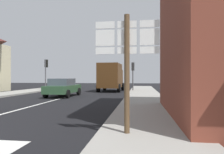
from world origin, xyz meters
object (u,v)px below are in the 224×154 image
sedan_far (63,87)px  delivery_truck (111,77)px  traffic_light_far_left (46,68)px  traffic_light_far_right (133,70)px  route_sign_post (127,61)px

sedan_far → delivery_truck: delivery_truck is taller
sedan_far → delivery_truck: 7.42m
delivery_truck → traffic_light_far_left: size_ratio=1.40×
traffic_light_far_left → traffic_light_far_right: traffic_light_far_left is taller
traffic_light_far_left → sedan_far: bearing=-55.5°
delivery_truck → sedan_far: bearing=-114.1°
sedan_far → traffic_light_far_right: (5.44, 7.01, 1.62)m
sedan_far → delivery_truck: (3.01, 6.73, 0.89)m
sedan_far → route_sign_post: 12.60m
route_sign_post → traffic_light_far_right: (-0.49, 18.06, 0.37)m
traffic_light_far_left → traffic_light_far_right: bearing=1.9°
traffic_light_far_left → route_sign_post: bearing=-59.3°
sedan_far → traffic_light_far_right: size_ratio=1.32×
route_sign_post → traffic_light_far_left: traffic_light_far_left is taller
route_sign_post → traffic_light_far_right: size_ratio=1.00×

